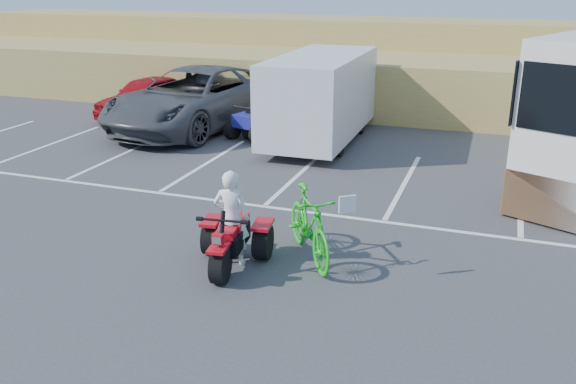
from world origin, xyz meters
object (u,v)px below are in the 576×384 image
(grey_pickup, at_px, (195,98))
(cargo_trailer, at_px, (321,96))
(green_dirt_bike, at_px, (309,225))
(quad_atv_green, at_px, (272,137))
(quad_atv_blue, at_px, (256,137))
(red_car, at_px, (147,96))
(rider, at_px, (232,218))
(red_trike_atv, at_px, (231,267))

(grey_pickup, bearing_deg, cargo_trailer, 2.72)
(green_dirt_bike, distance_m, quad_atv_green, 8.94)
(grey_pickup, bearing_deg, quad_atv_green, 0.90)
(grey_pickup, bearing_deg, green_dirt_bike, -43.99)
(cargo_trailer, relative_size, quad_atv_blue, 3.37)
(grey_pickup, xyz_separation_m, cargo_trailer, (4.49, -0.37, 0.44))
(red_car, bearing_deg, cargo_trailer, -0.52)
(grey_pickup, height_order, cargo_trailer, cargo_trailer)
(rider, relative_size, cargo_trailer, 0.31)
(red_car, relative_size, quad_atv_green, 2.53)
(red_trike_atv, height_order, red_car, red_car)
(cargo_trailer, height_order, quad_atv_blue, cargo_trailer)
(red_trike_atv, distance_m, quad_atv_blue, 9.12)
(green_dirt_bike, height_order, quad_atv_blue, green_dirt_bike)
(grey_pickup, relative_size, red_car, 1.70)
(green_dirt_bike, distance_m, grey_pickup, 10.75)
(rider, distance_m, quad_atv_green, 9.11)
(red_trike_atv, xyz_separation_m, cargo_trailer, (-1.00, 8.81, 1.43))
(quad_atv_blue, bearing_deg, cargo_trailer, 22.38)
(grey_pickup, height_order, quad_atv_blue, grey_pickup)
(rider, relative_size, grey_pickup, 0.24)
(red_car, distance_m, cargo_trailer, 7.18)
(red_car, relative_size, quad_atv_blue, 2.49)
(green_dirt_bike, height_order, red_car, red_car)
(grey_pickup, relative_size, quad_atv_blue, 4.22)
(quad_atv_blue, bearing_deg, green_dirt_bike, -44.91)
(quad_atv_blue, bearing_deg, grey_pickup, -176.73)
(quad_atv_green, bearing_deg, quad_atv_blue, -142.04)
(cargo_trailer, bearing_deg, red_trike_atv, -84.27)
(grey_pickup, xyz_separation_m, quad_atv_green, (2.89, -0.33, -0.99))
(red_trike_atv, bearing_deg, quad_atv_blue, 101.27)
(red_trike_atv, height_order, grey_pickup, grey_pickup)
(quad_atv_blue, xyz_separation_m, quad_atv_green, (0.45, 0.25, 0.00))
(cargo_trailer, relative_size, quad_atv_green, 3.43)
(rider, height_order, quad_atv_green, rider)
(red_trike_atv, relative_size, cargo_trailer, 0.30)
(red_trike_atv, bearing_deg, cargo_trailer, 88.26)
(green_dirt_bike, bearing_deg, quad_atv_green, 80.18)
(grey_pickup, distance_m, cargo_trailer, 4.53)
(green_dirt_bike, xyz_separation_m, quad_atv_green, (-3.80, 8.07, -0.66))
(red_trike_atv, xyz_separation_m, red_car, (-8.00, 10.22, 0.72))
(green_dirt_bike, bearing_deg, red_trike_atv, 177.96)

